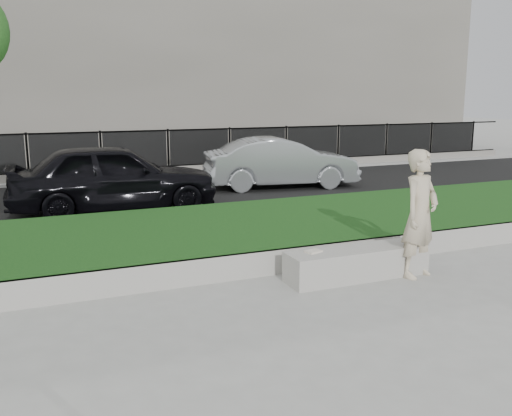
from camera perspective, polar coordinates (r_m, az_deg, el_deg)
name	(u,v)px	position (r m, az deg, el deg)	size (l,w,h in m)	color
ground	(276,300)	(7.96, 2.05, -9.20)	(90.00, 90.00, 0.00)	gray
grass_bank	(208,236)	(10.56, -4.86, -2.85)	(34.00, 4.00, 0.40)	#0D3411
grass_kerb	(248,266)	(8.79, -0.83, -5.77)	(34.00, 0.08, 0.40)	gray
street	(144,197)	(15.81, -11.12, 1.11)	(34.00, 7.00, 0.04)	black
far_pavement	(116,174)	(20.17, -13.82, 3.33)	(34.00, 3.00, 0.12)	gray
iron_fence	(121,163)	(19.13, -13.39, 4.38)	(32.00, 0.30, 1.50)	slate
building_facade	(83,41)	(27.01, -16.88, 15.67)	(34.00, 10.00, 10.00)	#635F56
stone_bench	(357,263)	(8.94, 10.08, -5.44)	(2.29, 0.57, 0.47)	gray
man	(420,214)	(9.05, 16.09, -0.58)	(0.72, 0.47, 1.97)	beige
book	(313,251)	(8.57, 5.76, -4.33)	(0.23, 0.17, 0.03)	beige
car_dark	(114,177)	(13.85, -14.05, 3.05)	(1.93, 4.80, 1.63)	black
car_silver	(281,163)	(16.89, 2.51, 4.57)	(1.56, 4.47, 1.47)	gray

